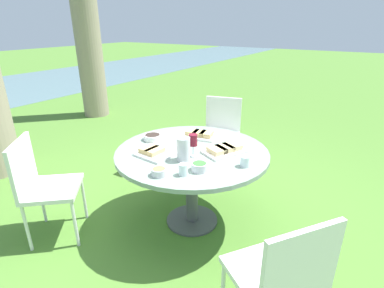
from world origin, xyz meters
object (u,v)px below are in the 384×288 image
(chair_near_right, at_px, (41,181))
(wine_glass, at_px, (193,141))
(chair_far_back, at_px, (282,274))
(chair_near_left, at_px, (221,128))
(handbag, at_px, (135,161))
(dining_table, at_px, (192,161))
(water_pitcher, at_px, (184,149))

(chair_near_right, distance_m, wine_glass, 1.30)
(chair_far_back, bearing_deg, chair_near_left, 34.81)
(handbag, bearing_deg, dining_table, -113.45)
(handbag, bearing_deg, chair_far_back, -119.62)
(chair_far_back, relative_size, wine_glass, 4.65)
(dining_table, xyz_separation_m, chair_far_back, (-0.73, -1.01, -0.10))
(chair_near_right, bearing_deg, handbag, 8.80)
(wine_glass, bearing_deg, chair_far_back, -123.99)
(handbag, bearing_deg, wine_glass, -116.01)
(chair_near_left, distance_m, wine_glass, 1.36)
(chair_near_right, relative_size, handbag, 2.42)
(water_pitcher, bearing_deg, chair_near_right, 121.81)
(dining_table, relative_size, handbag, 3.56)
(chair_near_left, xyz_separation_m, handbag, (-0.66, 0.86, -0.40))
(chair_near_left, relative_size, handbag, 2.42)
(chair_near_right, bearing_deg, chair_near_left, -18.23)
(chair_near_right, bearing_deg, water_pitcher, -58.19)
(wine_glass, bearing_deg, handbag, 63.99)
(chair_near_left, bearing_deg, water_pitcher, -165.60)
(chair_far_back, relative_size, handbag, 2.42)
(chair_near_right, xyz_separation_m, chair_far_back, (0.08, -1.97, 0.00))
(chair_near_left, height_order, chair_far_back, same)
(water_pitcher, relative_size, handbag, 0.51)
(chair_far_back, xyz_separation_m, wine_glass, (0.63, 0.94, 0.33))
(dining_table, relative_size, chair_near_left, 1.47)
(chair_near_left, xyz_separation_m, wine_glass, (-1.26, -0.38, 0.33))
(chair_near_right, bearing_deg, wine_glass, -55.05)
(handbag, bearing_deg, water_pitcher, -120.12)
(wine_glass, height_order, handbag, wine_glass)
(chair_far_back, bearing_deg, wine_glass, 56.01)
(chair_far_back, distance_m, water_pitcher, 1.15)
(chair_near_left, xyz_separation_m, water_pitcher, (-1.36, -0.35, 0.29))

